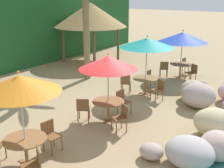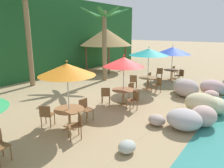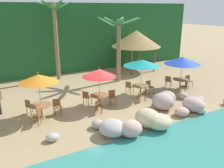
{
  "view_description": "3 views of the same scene",
  "coord_description": "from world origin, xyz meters",
  "px_view_note": "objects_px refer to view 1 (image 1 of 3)",
  "views": [
    {
      "loc": [
        -7.66,
        -5.67,
        4.27
      ],
      "look_at": [
        0.78,
        0.27,
        0.99
      ],
      "focal_mm": 46.55,
      "sensor_mm": 36.0,
      "label": 1
    },
    {
      "loc": [
        -8.61,
        -5.68,
        3.53
      ],
      "look_at": [
        -0.18,
        0.42,
        0.9
      ],
      "focal_mm": 34.57,
      "sensor_mm": 36.0,
      "label": 2
    },
    {
      "loc": [
        -5.93,
        -12.08,
        5.64
      ],
      "look_at": [
        0.71,
        -0.12,
        1.22
      ],
      "focal_mm": 38.29,
      "sensor_mm": 36.0,
      "label": 3
    }
  ],
  "objects_px": {
    "chair_orange_seaward": "(50,134)",
    "chair_blue_seaward": "(186,65)",
    "dining_table_teal": "(146,81)",
    "umbrella_orange": "(19,84)",
    "chair_red_left": "(122,116)",
    "umbrella_red": "(108,63)",
    "dining_table_red": "(108,104)",
    "dining_table_orange": "(25,143)",
    "chair_teal_inland": "(126,82)",
    "chair_blue_left": "(192,72)",
    "chair_teal_left": "(159,88)",
    "chair_red_inland": "(83,108)",
    "chair_orange_left": "(34,163)",
    "chair_red_seaward": "(122,100)",
    "dining_table_blue": "(180,66)",
    "chair_teal_seaward": "(151,78)",
    "umbrella_teal": "(147,43)",
    "umbrella_blue": "(183,37)",
    "palapa_hut": "(90,15)",
    "chair_blue_inland": "(164,68)"
  },
  "relations": [
    {
      "from": "chair_orange_seaward",
      "to": "chair_teal_seaward",
      "type": "height_order",
      "value": "same"
    },
    {
      "from": "chair_teal_inland",
      "to": "palapa_hut",
      "type": "relative_size",
      "value": 0.19
    },
    {
      "from": "chair_red_seaward",
      "to": "umbrella_teal",
      "type": "xyz_separation_m",
      "value": [
        2.31,
        0.32,
        1.75
      ]
    },
    {
      "from": "chair_red_seaward",
      "to": "dining_table_blue",
      "type": "bearing_deg",
      "value": 1.01
    },
    {
      "from": "umbrella_orange",
      "to": "chair_blue_seaward",
      "type": "xyz_separation_m",
      "value": [
        10.69,
        -0.04,
        -1.68
      ]
    },
    {
      "from": "chair_blue_left",
      "to": "palapa_hut",
      "type": "xyz_separation_m",
      "value": [
        0.7,
        6.97,
        2.4
      ]
    },
    {
      "from": "chair_orange_left",
      "to": "umbrella_teal",
      "type": "bearing_deg",
      "value": 7.37
    },
    {
      "from": "chair_teal_left",
      "to": "dining_table_blue",
      "type": "distance_m",
      "value": 3.69
    },
    {
      "from": "umbrella_red",
      "to": "palapa_hut",
      "type": "height_order",
      "value": "palapa_hut"
    },
    {
      "from": "chair_blue_left",
      "to": "chair_red_seaward",
      "type": "bearing_deg",
      "value": 172.69
    },
    {
      "from": "chair_orange_seaward",
      "to": "umbrella_blue",
      "type": "distance_m",
      "value": 9.13
    },
    {
      "from": "chair_teal_left",
      "to": "chair_red_inland",
      "type": "bearing_deg",
      "value": 161.32
    },
    {
      "from": "chair_orange_seaward",
      "to": "chair_blue_inland",
      "type": "relative_size",
      "value": 1.0
    },
    {
      "from": "umbrella_teal",
      "to": "palapa_hut",
      "type": "distance_m",
      "value": 7.04
    },
    {
      "from": "dining_table_orange",
      "to": "chair_red_left",
      "type": "bearing_deg",
      "value": -17.61
    },
    {
      "from": "chair_blue_seaward",
      "to": "chair_blue_inland",
      "type": "bearing_deg",
      "value": 154.88
    },
    {
      "from": "chair_orange_seaward",
      "to": "chair_blue_seaward",
      "type": "bearing_deg",
      "value": -0.33
    },
    {
      "from": "chair_teal_inland",
      "to": "chair_red_inland",
      "type": "bearing_deg",
      "value": -173.27
    },
    {
      "from": "umbrella_orange",
      "to": "chair_red_left",
      "type": "bearing_deg",
      "value": -17.61
    },
    {
      "from": "chair_teal_left",
      "to": "umbrella_blue",
      "type": "height_order",
      "value": "umbrella_blue"
    },
    {
      "from": "chair_red_inland",
      "to": "chair_red_left",
      "type": "height_order",
      "value": "same"
    },
    {
      "from": "chair_red_inland",
      "to": "chair_teal_seaward",
      "type": "xyz_separation_m",
      "value": [
        4.55,
        -0.18,
        0.0
      ]
    },
    {
      "from": "umbrella_orange",
      "to": "chair_red_inland",
      "type": "relative_size",
      "value": 2.89
    },
    {
      "from": "dining_table_teal",
      "to": "chair_blue_seaward",
      "type": "bearing_deg",
      "value": -2.29
    },
    {
      "from": "dining_table_blue",
      "to": "chair_blue_left",
      "type": "bearing_deg",
      "value": -115.02
    },
    {
      "from": "umbrella_orange",
      "to": "umbrella_red",
      "type": "distance_m",
      "value": 3.36
    },
    {
      "from": "umbrella_red",
      "to": "chair_blue_left",
      "type": "bearing_deg",
      "value": -6.47
    },
    {
      "from": "chair_red_inland",
      "to": "chair_blue_inland",
      "type": "bearing_deg",
      "value": 1.01
    },
    {
      "from": "chair_red_seaward",
      "to": "chair_blue_left",
      "type": "bearing_deg",
      "value": -7.31
    },
    {
      "from": "chair_red_seaward",
      "to": "umbrella_blue",
      "type": "xyz_separation_m",
      "value": [
        5.63,
        0.1,
        1.59
      ]
    },
    {
      "from": "chair_orange_seaward",
      "to": "chair_blue_left",
      "type": "xyz_separation_m",
      "value": [
        8.62,
        -0.88,
        0.0
      ]
    },
    {
      "from": "chair_red_inland",
      "to": "chair_blue_left",
      "type": "distance_m",
      "value": 6.81
    },
    {
      "from": "umbrella_red",
      "to": "chair_teal_inland",
      "type": "bearing_deg",
      "value": 20.84
    },
    {
      "from": "chair_orange_seaward",
      "to": "chair_red_left",
      "type": "relative_size",
      "value": 1.0
    },
    {
      "from": "umbrella_red",
      "to": "dining_table_red",
      "type": "distance_m",
      "value": 1.46
    },
    {
      "from": "dining_table_red",
      "to": "umbrella_orange",
      "type": "bearing_deg",
      "value": 177.02
    },
    {
      "from": "chair_orange_left",
      "to": "chair_blue_seaward",
      "type": "bearing_deg",
      "value": 3.75
    },
    {
      "from": "chair_orange_left",
      "to": "chair_red_seaward",
      "type": "bearing_deg",
      "value": 7.12
    },
    {
      "from": "chair_teal_left",
      "to": "chair_blue_seaward",
      "type": "bearing_deg",
      "value": 7.94
    },
    {
      "from": "chair_teal_seaward",
      "to": "dining_table_red",
      "type": "bearing_deg",
      "value": -173.28
    },
    {
      "from": "dining_table_blue",
      "to": "chair_blue_seaward",
      "type": "distance_m",
      "value": 0.86
    },
    {
      "from": "umbrella_red",
      "to": "chair_teal_left",
      "type": "distance_m",
      "value": 3.28
    },
    {
      "from": "chair_orange_seaward",
      "to": "chair_orange_left",
      "type": "bearing_deg",
      "value": -147.61
    },
    {
      "from": "chair_orange_seaward",
      "to": "umbrella_red",
      "type": "height_order",
      "value": "umbrella_red"
    },
    {
      "from": "chair_teal_inland",
      "to": "chair_blue_inland",
      "type": "xyz_separation_m",
      "value": [
        3.24,
        -0.27,
        0.0
      ]
    },
    {
      "from": "chair_red_seaward",
      "to": "chair_red_left",
      "type": "height_order",
      "value": "same"
    },
    {
      "from": "chair_red_left",
      "to": "dining_table_orange",
      "type": "bearing_deg",
      "value": 162.39
    },
    {
      "from": "chair_red_inland",
      "to": "chair_red_left",
      "type": "xyz_separation_m",
      "value": [
        0.2,
        -1.43,
        0.0
      ]
    },
    {
      "from": "dining_table_red",
      "to": "chair_blue_seaward",
      "type": "relative_size",
      "value": 1.26
    },
    {
      "from": "chair_teal_left",
      "to": "chair_blue_left",
      "type": "relative_size",
      "value": 1.0
    }
  ]
}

